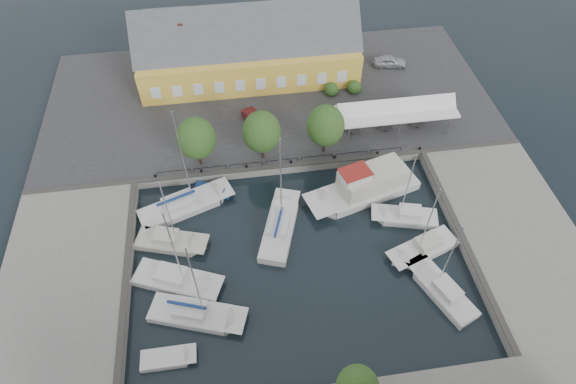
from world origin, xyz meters
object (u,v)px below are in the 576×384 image
object	(u,v)px
east_boat_b	(424,249)
west_boat_b	(170,242)
car_red	(254,120)
east_boat_c	(442,292)
tent_canopy	(397,112)
car_silver	(390,61)
launch_nw	(212,192)
launch_sw	(168,359)
warehouse	(244,51)
west_boat_d	(195,315)
west_boat_c	(176,281)
east_boat_a	(406,217)
west_boat_a	(184,206)
center_sailboat	(280,228)
trawler	(366,187)

from	to	relation	value
east_boat_b	west_boat_b	world-z (taller)	east_boat_b
car_red	east_boat_c	distance (m)	28.97
tent_canopy	west_boat_b	size ratio (longest dim) A/B	1.39
car_silver	west_boat_b	xyz separation A→B (m)	(-29.57, -24.87, -1.49)
car_silver	launch_nw	bearing A→B (deg)	136.29
car_red	launch_sw	world-z (taller)	car_red
warehouse	east_boat_c	distance (m)	38.69
west_boat_d	launch_sw	bearing A→B (deg)	-123.56
west_boat_c	launch_sw	xyz separation A→B (m)	(-0.68, -7.37, -0.17)
east_boat_a	launch_nw	xyz separation A→B (m)	(-19.81, 6.55, -0.17)
tent_canopy	east_boat_c	size ratio (longest dim) A/B	1.40
east_boat_b	west_boat_a	world-z (taller)	west_boat_a
car_red	west_boat_a	xyz separation A→B (m)	(-8.64, -11.11, -1.44)
center_sailboat	launch_sw	size ratio (longest dim) A/B	2.65
east_boat_b	car_silver	bearing A→B (deg)	80.69
warehouse	launch_sw	size ratio (longest dim) A/B	6.00
west_boat_a	center_sailboat	bearing A→B (deg)	-24.59
car_red	launch_sw	distance (m)	29.30
tent_canopy	launch_sw	xyz separation A→B (m)	(-26.51, -24.18, -3.59)
east_boat_a	west_boat_b	distance (m)	24.22
east_boat_b	launch_sw	size ratio (longest dim) A/B	2.16
center_sailboat	east_boat_c	bearing A→B (deg)	-33.66
east_boat_c	west_boat_d	bearing A→B (deg)	177.59
east_boat_c	car_red	bearing A→B (deg)	121.04
west_boat_a	launch_nw	size ratio (longest dim) A/B	2.91
east_boat_a	launch_nw	distance (m)	20.86
car_red	center_sailboat	distance (m)	15.62
tent_canopy	trawler	world-z (taller)	trawler
west_boat_a	trawler	bearing A→B (deg)	-2.24
east_boat_b	launch_nw	xyz separation A→B (m)	(-20.37, 10.58, -0.17)
center_sailboat	warehouse	bearing A→B (deg)	92.64
center_sailboat	east_boat_a	bearing A→B (deg)	-1.80
trawler	east_boat_b	size ratio (longest dim) A/B	1.28
launch_nw	east_boat_b	bearing A→B (deg)	-27.46
west_boat_b	west_boat_c	bearing A→B (deg)	-82.44
car_silver	west_boat_c	bearing A→B (deg)	145.10
tent_canopy	east_boat_b	size ratio (longest dim) A/B	1.36
trawler	west_boat_b	distance (m)	21.27
car_silver	center_sailboat	xyz separation A→B (m)	(-18.54, -24.80, -1.39)
trawler	launch_nw	distance (m)	16.74
east_boat_b	west_boat_c	xyz separation A→B (m)	(-24.18, -0.10, -0.00)
west_boat_a	east_boat_b	bearing A→B (deg)	-20.76
center_sailboat	east_boat_a	xyz separation A→B (m)	(13.18, -0.41, -0.10)
car_red	launch_sw	xyz separation A→B (m)	(-10.10, -27.46, -1.62)
warehouse	trawler	distance (m)	25.28
center_sailboat	east_boat_c	xyz separation A→B (m)	(13.91, -9.26, -0.10)
tent_canopy	west_boat_d	xyz separation A→B (m)	(-24.11, -20.56, -3.41)
center_sailboat	trawler	world-z (taller)	center_sailboat
east_boat_a	car_red	bearing A→B (deg)	131.67
east_boat_c	west_boat_b	world-z (taller)	west_boat_b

